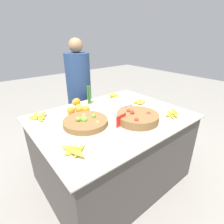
# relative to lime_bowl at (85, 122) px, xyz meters

# --- Properties ---
(ground_plane) EXTENTS (12.00, 12.00, 0.00)m
(ground_plane) POSITION_rel_lime_bowl_xyz_m (0.30, -0.02, -0.81)
(ground_plane) COLOR gray
(market_table) EXTENTS (1.51, 1.17, 0.78)m
(market_table) POSITION_rel_lime_bowl_xyz_m (0.30, -0.02, -0.42)
(market_table) COLOR #4C4742
(market_table) RESTS_ON ground_plane
(lime_bowl) EXTENTS (0.41, 0.41, 0.09)m
(lime_bowl) POSITION_rel_lime_bowl_xyz_m (0.00, 0.00, 0.00)
(lime_bowl) COLOR olive
(lime_bowl) RESTS_ON market_table
(tomato_basket) EXTENTS (0.40, 0.40, 0.11)m
(tomato_basket) POSITION_rel_lime_bowl_xyz_m (0.42, -0.25, 0.01)
(tomato_basket) COLOR olive
(tomato_basket) RESTS_ON market_table
(orange_pile) EXTENTS (0.22, 0.22, 0.14)m
(orange_pile) POSITION_rel_lime_bowl_xyz_m (0.09, 0.30, 0.03)
(orange_pile) COLOR orange
(orange_pile) RESTS_ON market_table
(metal_bowl) EXTENTS (0.28, 0.28, 0.07)m
(metal_bowl) POSITION_rel_lime_bowl_xyz_m (0.53, 0.12, 0.00)
(metal_bowl) COLOR silver
(metal_bowl) RESTS_ON market_table
(price_sign) EXTENTS (0.13, 0.03, 0.11)m
(price_sign) POSITION_rel_lime_bowl_xyz_m (0.24, -0.22, 0.02)
(price_sign) COLOR red
(price_sign) RESTS_ON market_table
(veg_bundle) EXTENTS (0.04, 0.04, 0.22)m
(veg_bundle) POSITION_rel_lime_bowl_xyz_m (0.31, 0.43, 0.08)
(veg_bundle) COLOR #428438
(veg_bundle) RESTS_ON market_table
(banana_bunch_front_right) EXTENTS (0.18, 0.22, 0.05)m
(banana_bunch_front_right) POSITION_rel_lime_bowl_xyz_m (-0.28, -0.32, -0.01)
(banana_bunch_front_right) COLOR yellow
(banana_bunch_front_right) RESTS_ON market_table
(banana_bunch_front_left) EXTENTS (0.19, 0.19, 0.05)m
(banana_bunch_front_left) POSITION_rel_lime_bowl_xyz_m (-0.29, 0.40, -0.01)
(banana_bunch_front_left) COLOR yellow
(banana_bunch_front_left) RESTS_ON market_table
(banana_bunch_middle_left) EXTENTS (0.16, 0.21, 0.06)m
(banana_bunch_middle_left) POSITION_rel_lime_bowl_xyz_m (0.66, 0.38, -0.00)
(banana_bunch_middle_left) COLOR yellow
(banana_bunch_middle_left) RESTS_ON market_table
(banana_bunch_front_center) EXTENTS (0.17, 0.15, 0.04)m
(banana_bunch_front_center) POSITION_rel_lime_bowl_xyz_m (0.80, 0.06, -0.01)
(banana_bunch_front_center) COLOR yellow
(banana_bunch_front_center) RESTS_ON market_table
(banana_bunch_back_center) EXTENTS (0.18, 0.18, 0.06)m
(banana_bunch_back_center) POSITION_rel_lime_bowl_xyz_m (0.79, -0.39, -0.01)
(banana_bunch_back_center) COLOR yellow
(banana_bunch_back_center) RESTS_ON market_table
(vendor_person) EXTENTS (0.33, 0.33, 1.51)m
(vendor_person) POSITION_rel_lime_bowl_xyz_m (0.43, 0.89, -0.12)
(vendor_person) COLOR navy
(vendor_person) RESTS_ON ground_plane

